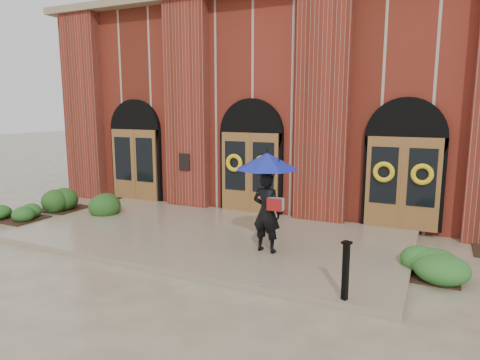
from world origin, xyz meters
The scene contains 8 objects.
ground centered at (0.00, 0.00, 0.00)m, with size 90.00×90.00×0.00m, color tan.
landing centered at (0.00, 0.15, 0.07)m, with size 10.00×5.30×0.15m, color gray.
church_building centered at (0.00, 8.78, 3.50)m, with size 16.20×12.53×7.00m.
man_with_umbrella centered at (1.89, -0.59, 1.75)m, with size 1.56×1.56×2.28m.
metal_post centered at (4.04, -2.35, 0.70)m, with size 0.18×0.18×1.04m.
hedge_wall_left centered at (-5.20, 0.88, 0.36)m, with size 2.83×1.13×0.73m, color #214818.
hedge_front_left centered at (-6.29, -0.67, 0.22)m, with size 1.25×1.07×0.44m, color #22521C.
hedge_front_right centered at (5.10, 0.00, 0.26)m, with size 1.48×1.27×0.52m, color #275C21.
Camera 1 is at (5.36, -9.39, 3.43)m, focal length 32.00 mm.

